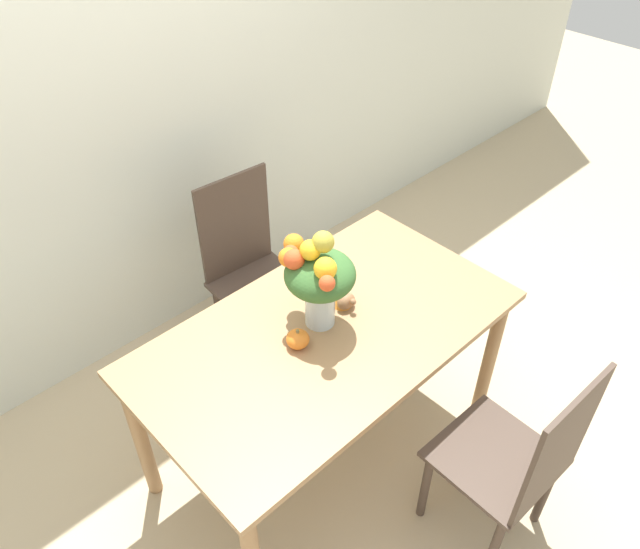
# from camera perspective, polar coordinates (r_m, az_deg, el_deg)

# --- Properties ---
(ground_plane) EXTENTS (12.00, 12.00, 0.00)m
(ground_plane) POSITION_cam_1_polar(r_m,az_deg,el_deg) (3.03, 0.50, -15.38)
(ground_plane) COLOR tan
(wall_back) EXTENTS (8.00, 0.06, 2.70)m
(wall_back) POSITION_cam_1_polar(r_m,az_deg,el_deg) (2.98, -17.00, 15.82)
(wall_back) COLOR silver
(wall_back) RESTS_ON ground_plane
(dining_table) EXTENTS (1.51, 0.84, 0.77)m
(dining_table) POSITION_cam_1_polar(r_m,az_deg,el_deg) (2.51, 0.59, -6.65)
(dining_table) COLOR #9E754C
(dining_table) RESTS_ON ground_plane
(flower_vase) EXTENTS (0.27, 0.35, 0.43)m
(flower_vase) POSITION_cam_1_polar(r_m,az_deg,el_deg) (2.31, -0.21, -0.27)
(flower_vase) COLOR silver
(flower_vase) RESTS_ON dining_table
(pumpkin) EXTENTS (0.09, 0.09, 0.08)m
(pumpkin) POSITION_cam_1_polar(r_m,az_deg,el_deg) (2.35, -2.04, -5.91)
(pumpkin) COLOR orange
(pumpkin) RESTS_ON dining_table
(turkey_figurine) EXTENTS (0.08, 0.11, 0.07)m
(turkey_figurine) POSITION_cam_1_polar(r_m,az_deg,el_deg) (2.51, 2.20, -2.29)
(turkey_figurine) COLOR #936642
(turkey_figurine) RESTS_ON dining_table
(dining_chair_near_window) EXTENTS (0.45, 0.45, 0.98)m
(dining_chair_near_window) POSITION_cam_1_polar(r_m,az_deg,el_deg) (3.15, -6.27, 0.36)
(dining_chair_near_window) COLOR #47382D
(dining_chair_near_window) RESTS_ON ground_plane
(dining_chair_far_side) EXTENTS (0.43, 0.43, 0.98)m
(dining_chair_far_side) POSITION_cam_1_polar(r_m,az_deg,el_deg) (2.50, 17.53, -15.99)
(dining_chair_far_side) COLOR #47382D
(dining_chair_far_side) RESTS_ON ground_plane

